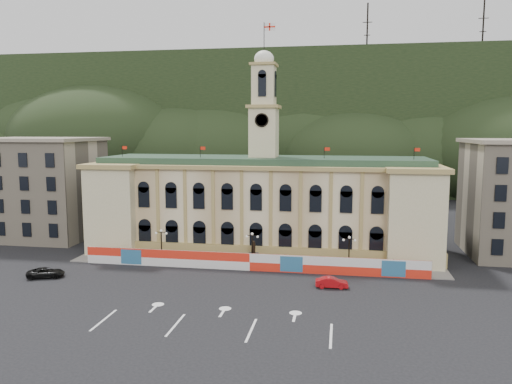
% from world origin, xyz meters
% --- Properties ---
extents(ground, '(260.00, 260.00, 0.00)m').
position_xyz_m(ground, '(0.00, 0.00, 0.00)').
color(ground, black).
rests_on(ground, ground).
extents(lane_markings, '(26.00, 10.00, 0.02)m').
position_xyz_m(lane_markings, '(0.00, -5.00, 0.00)').
color(lane_markings, white).
rests_on(lane_markings, ground).
extents(hill_ridge, '(230.00, 80.00, 64.00)m').
position_xyz_m(hill_ridge, '(0.03, 121.99, 19.48)').
color(hill_ridge, black).
rests_on(hill_ridge, ground).
extents(city_hall, '(56.20, 17.60, 37.10)m').
position_xyz_m(city_hall, '(0.00, 27.63, 7.85)').
color(city_hall, beige).
rests_on(city_hall, ground).
extents(side_building_left, '(21.00, 17.00, 18.60)m').
position_xyz_m(side_building_left, '(-43.00, 30.93, 9.33)').
color(side_building_left, tan).
rests_on(side_building_left, ground).
extents(hoarding_fence, '(50.00, 0.44, 2.50)m').
position_xyz_m(hoarding_fence, '(0.06, 15.07, 1.25)').
color(hoarding_fence, red).
rests_on(hoarding_fence, ground).
extents(pavement, '(56.00, 5.50, 0.16)m').
position_xyz_m(pavement, '(0.00, 17.75, 0.08)').
color(pavement, slate).
rests_on(pavement, ground).
extents(statue, '(1.40, 1.40, 3.72)m').
position_xyz_m(statue, '(0.00, 18.00, 1.19)').
color(statue, '#595651').
rests_on(statue, ground).
extents(lamp_left, '(1.96, 0.44, 5.15)m').
position_xyz_m(lamp_left, '(-14.00, 17.00, 3.07)').
color(lamp_left, black).
rests_on(lamp_left, ground).
extents(lamp_center, '(1.96, 0.44, 5.15)m').
position_xyz_m(lamp_center, '(0.00, 17.00, 3.07)').
color(lamp_center, black).
rests_on(lamp_center, ground).
extents(lamp_right, '(1.96, 0.44, 5.15)m').
position_xyz_m(lamp_right, '(14.00, 17.00, 3.07)').
color(lamp_right, black).
rests_on(lamp_right, ground).
extents(red_sedan, '(1.83, 4.29, 1.37)m').
position_xyz_m(red_sedan, '(11.77, 9.10, 0.68)').
color(red_sedan, '#A70B10').
rests_on(red_sedan, ground).
extents(black_suv, '(5.33, 6.30, 1.36)m').
position_xyz_m(black_suv, '(-26.94, 6.94, 0.68)').
color(black_suv, black).
rests_on(black_suv, ground).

